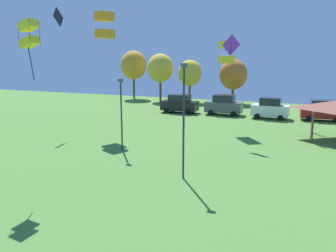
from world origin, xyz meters
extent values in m
cube|color=black|center=(-17.27, 32.37, 10.78)|extent=(0.38, 1.89, 1.89)
cylinder|color=blue|center=(-17.27, 32.35, 10.78)|extent=(0.47, 0.03, 1.69)
cube|color=yellow|center=(-2.16, 38.03, 8.18)|extent=(1.79, 1.78, 0.75)
cube|color=yellow|center=(-2.16, 38.03, 6.78)|extent=(1.79, 1.78, 0.75)
cylinder|color=orange|center=(-2.76, 37.42, 7.48)|extent=(0.02, 0.02, 2.10)
cylinder|color=orange|center=(-1.55, 37.42, 7.48)|extent=(0.02, 0.02, 2.10)
cylinder|color=orange|center=(-2.76, 38.63, 7.48)|extent=(0.02, 0.02, 2.10)
cylinder|color=orange|center=(-1.55, 38.63, 7.48)|extent=(0.02, 0.02, 2.10)
cube|color=purple|center=(-0.86, 34.13, 8.03)|extent=(1.69, 0.66, 1.79)
cylinder|color=black|center=(-0.86, 34.11, 8.03)|extent=(0.09, 0.29, 1.61)
cube|color=yellow|center=(-8.35, 18.94, 8.75)|extent=(0.90, 0.79, 0.69)
cube|color=yellow|center=(-8.35, 18.94, 7.88)|extent=(0.90, 0.79, 0.69)
cylinder|color=black|center=(-8.72, 18.56, 8.31)|extent=(0.02, 0.02, 1.31)
cylinder|color=black|center=(-7.97, 18.56, 8.31)|extent=(0.02, 0.02, 1.31)
cylinder|color=black|center=(-8.72, 19.32, 8.31)|extent=(0.02, 0.02, 1.31)
cylinder|color=black|center=(-7.97, 19.32, 8.31)|extent=(0.02, 0.02, 1.31)
cylinder|color=black|center=(-8.35, 18.94, 6.72)|extent=(0.29, 0.05, 1.75)
cube|color=orange|center=(-12.40, 32.75, 10.67)|extent=(1.90, 1.92, 0.85)
cube|color=orange|center=(-12.40, 32.75, 9.11)|extent=(1.90, 1.92, 0.85)
cylinder|color=white|center=(-13.07, 32.08, 9.89)|extent=(0.02, 0.02, 2.33)
cylinder|color=white|center=(-11.73, 32.08, 9.89)|extent=(0.02, 0.02, 2.33)
cylinder|color=white|center=(-13.07, 33.42, 9.89)|extent=(0.02, 0.02, 2.33)
cylinder|color=white|center=(-11.73, 33.42, 9.89)|extent=(0.02, 0.02, 2.33)
cube|color=black|center=(-9.78, 45.55, 0.91)|extent=(4.63, 1.87, 1.18)
cube|color=#1E232D|center=(-9.78, 45.55, 1.91)|extent=(2.55, 1.72, 0.82)
cylinder|color=black|center=(-8.34, 44.62, 0.32)|extent=(0.64, 0.22, 0.64)
cylinder|color=black|center=(-8.35, 46.48, 0.32)|extent=(0.64, 0.22, 0.64)
cylinder|color=black|center=(-11.21, 44.61, 0.32)|extent=(0.64, 0.22, 0.64)
cylinder|color=black|center=(-11.21, 46.47, 0.32)|extent=(0.64, 0.22, 0.64)
cube|color=#4C5156|center=(-4.21, 46.07, 0.95)|extent=(4.46, 1.86, 1.26)
cube|color=#1E232D|center=(-4.21, 46.07, 2.02)|extent=(2.46, 1.69, 0.88)
cylinder|color=black|center=(-2.83, 45.19, 0.32)|extent=(0.64, 0.23, 0.64)
cylinder|color=black|center=(-2.85, 46.99, 0.32)|extent=(0.64, 0.23, 0.64)
cylinder|color=black|center=(-5.58, 45.15, 0.32)|extent=(0.64, 0.23, 0.64)
cylinder|color=black|center=(-5.60, 46.96, 0.32)|extent=(0.64, 0.23, 0.64)
cube|color=silver|center=(1.35, 45.51, 0.94)|extent=(4.15, 1.95, 1.25)
cube|color=#1E232D|center=(1.35, 45.51, 2.00)|extent=(2.29, 1.77, 0.87)
cylinder|color=black|center=(2.61, 44.54, 0.32)|extent=(0.64, 0.23, 0.64)
cylinder|color=black|center=(2.64, 46.43, 0.32)|extent=(0.64, 0.23, 0.64)
cylinder|color=black|center=(0.06, 44.58, 0.32)|extent=(0.64, 0.23, 0.64)
cylinder|color=black|center=(0.09, 46.47, 0.32)|extent=(0.64, 0.23, 0.64)
cube|color=maroon|center=(6.92, 46.37, 0.91)|extent=(4.80, 2.29, 1.18)
cube|color=#1E232D|center=(6.92, 46.37, 1.91)|extent=(2.71, 1.94, 0.82)
cylinder|color=black|center=(8.26, 47.42, 0.32)|extent=(0.66, 0.28, 0.64)
cylinder|color=black|center=(5.57, 45.31, 0.32)|extent=(0.66, 0.28, 0.64)
cylinder|color=black|center=(5.39, 47.14, 0.32)|extent=(0.66, 0.28, 0.64)
cylinder|color=brown|center=(5.99, 34.99, 1.30)|extent=(0.20, 0.20, 2.60)
cylinder|color=brown|center=(5.99, 39.16, 1.30)|extent=(0.20, 0.20, 2.60)
cylinder|color=#2D2D33|center=(-0.90, 22.68, 3.26)|extent=(0.12, 0.12, 6.52)
cube|color=#4C4C51|center=(-0.90, 22.68, 6.64)|extent=(0.36, 0.20, 0.24)
cylinder|color=#2D2D33|center=(-7.38, 26.79, 2.63)|extent=(0.12, 0.12, 5.25)
cube|color=#4C4C51|center=(-7.38, 26.79, 5.37)|extent=(0.36, 0.20, 0.24)
cylinder|color=brown|center=(-22.32, 56.94, 1.96)|extent=(0.36, 0.36, 3.93)
ellipsoid|color=gold|center=(-22.32, 56.94, 5.54)|extent=(4.30, 4.30, 4.73)
cylinder|color=brown|center=(-16.75, 55.41, 1.82)|extent=(0.36, 0.36, 3.65)
ellipsoid|color=gold|center=(-16.75, 55.41, 5.18)|extent=(4.09, 4.09, 4.50)
cylinder|color=brown|center=(-12.06, 56.00, 1.56)|extent=(0.36, 0.36, 3.12)
ellipsoid|color=gold|center=(-12.06, 56.00, 4.48)|extent=(3.64, 3.64, 4.00)
cylinder|color=brown|center=(-5.55, 57.12, 1.40)|extent=(0.36, 0.36, 2.79)
ellipsoid|color=#BC6623|center=(-5.55, 57.12, 4.34)|extent=(4.12, 4.12, 4.53)
camera|label=1|loc=(5.98, 3.75, 7.20)|focal=38.00mm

